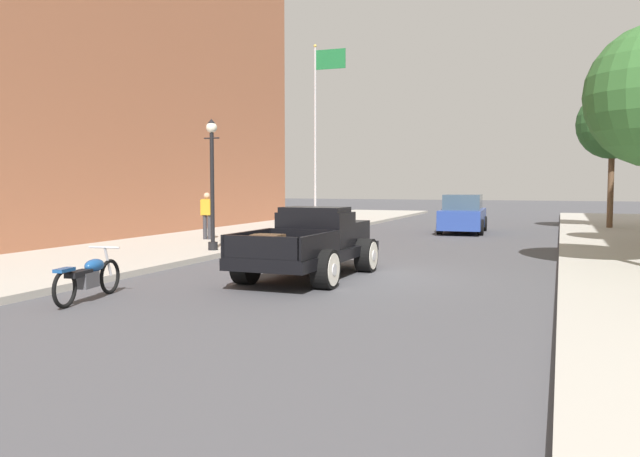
{
  "coord_description": "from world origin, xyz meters",
  "views": [
    {
      "loc": [
        4.51,
        -13.93,
        2.11
      ],
      "look_at": [
        -1.06,
        0.81,
        1.0
      ],
      "focal_mm": 35.81,
      "sensor_mm": 36.0,
      "label": 1
    }
  ],
  "objects": [
    {
      "name": "street_lamp_near",
      "position": [
        -5.09,
        2.5,
        2.39
      ],
      "size": [
        0.5,
        0.32,
        3.85
      ],
      "color": "black",
      "rests_on": "sidewalk_left"
    },
    {
      "name": "building_left_brick",
      "position": [
        -16.0,
        6.9,
        6.59
      ],
      "size": [
        12.0,
        24.0,
        13.19
      ],
      "primitive_type": "cube",
      "color": "#A86647",
      "rests_on": "ground"
    },
    {
      "name": "sidewalk_left",
      "position": [
        -7.25,
        0.0,
        0.07
      ],
      "size": [
        5.5,
        64.0,
        0.15
      ],
      "primitive_type": "cube",
      "color": "#ADA89E",
      "rests_on": "ground"
    },
    {
      "name": "hotrod_truck_black",
      "position": [
        -0.74,
        -0.45,
        0.75
      ],
      "size": [
        2.26,
        4.97,
        1.58
      ],
      "color": "black",
      "rests_on": "ground"
    },
    {
      "name": "motorcycle_parked",
      "position": [
        -3.42,
        -4.76,
        0.44
      ],
      "size": [
        0.62,
        2.11,
        0.93
      ],
      "color": "black",
      "rests_on": "ground"
    },
    {
      "name": "flagpole",
      "position": [
        -7.37,
        17.38,
        5.77
      ],
      "size": [
        1.74,
        0.16,
        9.16
      ],
      "color": "#B2B2B7",
      "rests_on": "sidewalk_left"
    },
    {
      "name": "street_tree_third",
      "position": [
        6.58,
        17.28,
        4.73
      ],
      "size": [
        3.09,
        3.09,
        6.15
      ],
      "color": "brown",
      "rests_on": "sidewalk_right"
    },
    {
      "name": "ground_plane",
      "position": [
        0.0,
        0.0,
        0.0
      ],
      "size": [
        140.0,
        140.0,
        0.0
      ],
      "primitive_type": "plane",
      "color": "#47474C"
    },
    {
      "name": "car_background_blue",
      "position": [
        0.59,
        13.83,
        0.77
      ],
      "size": [
        2.05,
        4.39,
        1.65
      ],
      "color": "#284293",
      "rests_on": "ground"
    },
    {
      "name": "pedestrian_sidewalk_left",
      "position": [
        -7.13,
        5.61,
        1.09
      ],
      "size": [
        0.53,
        0.22,
        1.65
      ],
      "color": "#333338",
      "rests_on": "sidewalk_left"
    }
  ]
}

